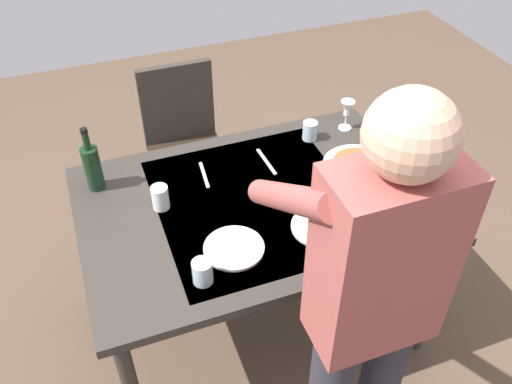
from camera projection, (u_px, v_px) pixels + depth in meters
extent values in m
plane|color=brown|center=(256.00, 314.00, 2.75)|extent=(6.00, 6.00, 0.00)
cube|color=#332D28|center=(256.00, 205.00, 2.27)|extent=(1.44, 0.99, 0.04)
cube|color=#B2B7C1|center=(256.00, 202.00, 2.26)|extent=(0.79, 0.84, 0.00)
cylinder|color=#332D28|center=(340.00, 180.00, 2.99)|extent=(0.06, 0.06, 0.72)
cylinder|color=#332D28|center=(100.00, 239.00, 2.65)|extent=(0.06, 0.06, 0.72)
cylinder|color=#332D28|center=(430.00, 297.00, 2.38)|extent=(0.06, 0.06, 0.72)
cube|color=black|center=(189.00, 157.00, 3.00)|extent=(0.40, 0.40, 0.04)
cube|color=#332D28|center=(177.00, 103.00, 2.97)|extent=(0.40, 0.04, 0.45)
cylinder|color=#332D28|center=(212.00, 165.00, 3.31)|extent=(0.04, 0.04, 0.43)
cylinder|color=#332D28|center=(157.00, 178.00, 3.22)|extent=(0.04, 0.04, 0.43)
cylinder|color=#332D28|center=(230.00, 200.00, 3.07)|extent=(0.04, 0.04, 0.43)
cylinder|color=#332D28|center=(170.00, 214.00, 2.98)|extent=(0.04, 0.04, 0.43)
cube|color=#9E4C47|center=(383.00, 260.00, 1.45)|extent=(0.36, 0.20, 0.60)
sphere|color=tan|center=(411.00, 136.00, 1.19)|extent=(0.22, 0.22, 0.22)
cylinder|color=#9E4C47|center=(290.00, 198.00, 1.52)|extent=(0.08, 0.52, 0.40)
cylinder|color=#9E4C47|center=(396.00, 172.00, 1.61)|extent=(0.08, 0.52, 0.40)
cylinder|color=black|center=(93.00, 168.00, 2.26)|extent=(0.07, 0.07, 0.20)
cylinder|color=black|center=(86.00, 141.00, 2.17)|extent=(0.03, 0.03, 0.08)
cylinder|color=black|center=(84.00, 131.00, 2.14)|extent=(0.03, 0.03, 0.02)
cylinder|color=white|center=(345.00, 128.00, 2.66)|extent=(0.06, 0.06, 0.01)
cylinder|color=white|center=(346.00, 121.00, 2.63)|extent=(0.01, 0.01, 0.07)
cone|color=white|center=(347.00, 108.00, 2.59)|extent=(0.07, 0.07, 0.07)
cylinder|color=beige|center=(347.00, 112.00, 2.60)|extent=(0.03, 0.03, 0.03)
cylinder|color=silver|center=(202.00, 272.00, 1.90)|extent=(0.07, 0.07, 0.09)
cylinder|color=silver|center=(160.00, 197.00, 2.19)|extent=(0.07, 0.07, 0.10)
cylinder|color=silver|center=(310.00, 131.00, 2.56)|extent=(0.07, 0.07, 0.09)
cylinder|color=silver|center=(357.00, 170.00, 2.37)|extent=(0.30, 0.30, 0.05)
cylinder|color=#C6562D|center=(358.00, 165.00, 2.35)|extent=(0.22, 0.22, 0.03)
cylinder|color=silver|center=(320.00, 227.00, 2.13)|extent=(0.23, 0.23, 0.01)
cylinder|color=silver|center=(234.00, 248.00, 2.05)|extent=(0.23, 0.23, 0.01)
cube|color=silver|center=(266.00, 162.00, 2.45)|extent=(0.02, 0.20, 0.00)
cube|color=silver|center=(204.00, 175.00, 2.38)|extent=(0.03, 0.18, 0.00)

